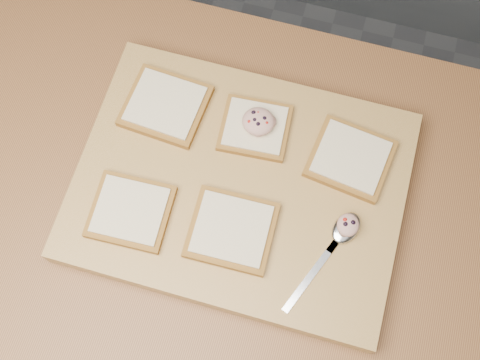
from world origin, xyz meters
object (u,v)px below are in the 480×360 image
object	(u,v)px
cutting_board	(240,187)
spoon	(341,235)
bread_far_center	(255,128)
tuna_salad_dollop	(258,121)

from	to	relation	value
cutting_board	spoon	distance (m)	0.18
bread_far_center	tuna_salad_dollop	world-z (taller)	tuna_salad_dollop
bread_far_center	cutting_board	bearing A→B (deg)	-89.09
bread_far_center	tuna_salad_dollop	bearing A→B (deg)	32.15
bread_far_center	spoon	bearing A→B (deg)	-38.27
bread_far_center	spoon	world-z (taller)	bread_far_center
bread_far_center	spoon	distance (m)	0.22
cutting_board	spoon	bearing A→B (deg)	-13.69
cutting_board	tuna_salad_dollop	distance (m)	0.11
cutting_board	spoon	xyz separation A→B (m)	(0.17, -0.04, 0.03)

